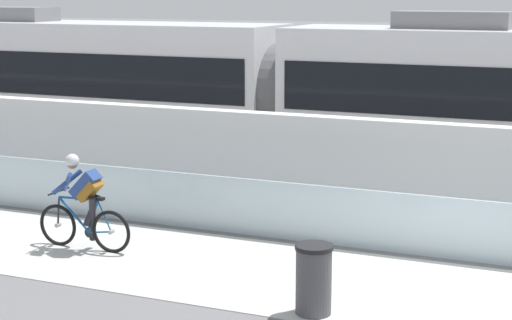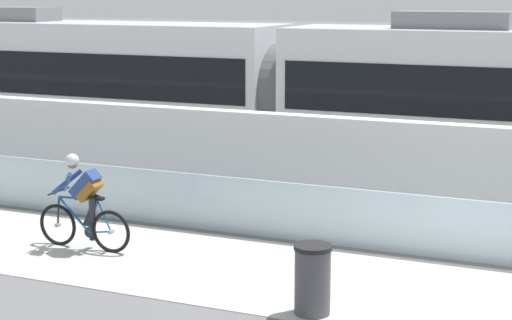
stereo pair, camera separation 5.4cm
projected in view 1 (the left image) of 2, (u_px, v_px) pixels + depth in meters
The scene contains 9 objects.
ground_plane at pixel (442, 298), 11.89m from camera, with size 200.00×200.00×0.00m, color slate.
bike_path_deck at pixel (442, 298), 11.89m from camera, with size 32.00×3.20×0.01m, color beige.
glass_parapet at pixel (466, 230), 13.47m from camera, with size 32.00×0.05×1.01m, color silver.
concrete_barrier_wall at pixel (484, 179), 15.00m from camera, with size 32.00×0.36×1.92m, color white.
tram_rail_near at pixel (499, 200), 17.43m from camera, with size 32.00×0.08×0.01m, color #595654.
tram_rail_far at pixel (507, 186), 18.73m from camera, with size 32.00×0.08×0.01m, color #595654.
tram at pixel (284, 94), 19.62m from camera, with size 22.56×2.54×3.81m.
cyclist_on_bike at pixel (84, 204), 14.00m from camera, with size 1.77×0.58×1.61m.
trash_bin at pixel (314, 279), 11.23m from camera, with size 0.51×0.51×0.96m.
Camera 1 is at (1.97, -11.41, 4.25)m, focal length 59.51 mm.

